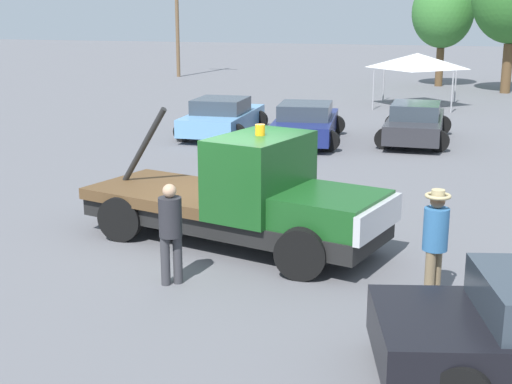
% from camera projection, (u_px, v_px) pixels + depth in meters
% --- Properties ---
extents(ground_plane, '(160.00, 160.00, 0.00)m').
position_uv_depth(ground_plane, '(231.00, 243.00, 13.70)').
color(ground_plane, slate).
extents(tow_truck, '(6.27, 3.34, 2.51)m').
position_uv_depth(tow_truck, '(247.00, 199.00, 13.29)').
color(tow_truck, black).
rests_on(tow_truck, ground).
extents(person_near_truck, '(0.39, 0.39, 1.77)m').
position_uv_depth(person_near_truck, '(435.00, 236.00, 10.74)').
color(person_near_truck, '#847051').
rests_on(person_near_truck, ground).
extents(person_at_hood, '(0.37, 0.37, 1.68)m').
position_uv_depth(person_at_hood, '(171.00, 227.00, 11.42)').
color(person_at_hood, '#38383D').
rests_on(person_at_hood, ground).
extents(parked_car_skyblue, '(2.71, 4.80, 1.34)m').
position_uv_depth(parked_car_skyblue, '(222.00, 117.00, 25.25)').
color(parked_car_skyblue, '#669ED1').
rests_on(parked_car_skyblue, ground).
extents(parked_car_navy, '(2.92, 5.01, 1.34)m').
position_uv_depth(parked_car_navy, '(306.00, 123.00, 23.95)').
color(parked_car_navy, navy).
rests_on(parked_car_navy, ground).
extents(parked_car_charcoal, '(2.45, 4.94, 1.34)m').
position_uv_depth(parked_car_charcoal, '(415.00, 123.00, 24.01)').
color(parked_car_charcoal, '#2D2D33').
rests_on(parked_car_charcoal, ground).
extents(canopy_tent_white, '(3.46, 3.46, 2.43)m').
position_uv_depth(canopy_tent_white, '(417.00, 61.00, 32.45)').
color(canopy_tent_white, '#9E9EA3').
rests_on(canopy_tent_white, ground).
extents(tree_left, '(3.50, 3.50, 6.24)m').
position_uv_depth(tree_left, '(443.00, 12.00, 40.59)').
color(tree_left, brown).
rests_on(tree_left, ground).
extents(traffic_cone, '(0.40, 0.40, 0.55)m').
position_uv_depth(traffic_cone, '(162.00, 186.00, 17.05)').
color(traffic_cone, black).
rests_on(traffic_cone, ground).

